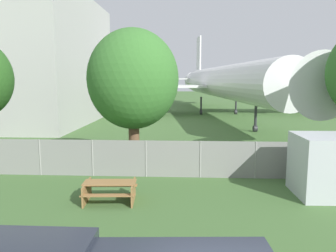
{
  "coord_description": "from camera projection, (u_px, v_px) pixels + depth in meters",
  "views": [
    {
      "loc": [
        -0.71,
        -3.9,
        4.58
      ],
      "look_at": [
        -1.66,
        14.01,
        2.0
      ],
      "focal_mm": 35.0,
      "sensor_mm": 36.0,
      "label": 1
    }
  ],
  "objects": [
    {
      "name": "airplane",
      "position": [
        222.0,
        82.0,
        40.81
      ],
      "size": [
        38.47,
        46.91,
        11.91
      ],
      "rotation": [
        0.0,
        0.0,
        -1.45
      ],
      "color": "white",
      "rests_on": "ground"
    },
    {
      "name": "perimeter_fence",
      "position": [
        200.0,
        159.0,
        15.23
      ],
      "size": [
        56.07,
        0.07,
        1.74
      ],
      "color": "gray",
      "rests_on": "ground"
    },
    {
      "name": "tree_behind_benches",
      "position": [
        133.0,
        80.0,
        16.34
      ],
      "size": [
        4.55,
        4.55,
        7.08
      ],
      "color": "brown",
      "rests_on": "ground"
    },
    {
      "name": "picnic_bench_near_cabin",
      "position": [
        110.0,
        189.0,
        12.29
      ],
      "size": [
        2.04,
        1.53,
        0.76
      ],
      "rotation": [
        0.0,
        0.0,
        0.07
      ],
      "color": "olive",
      "rests_on": "ground"
    }
  ]
}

